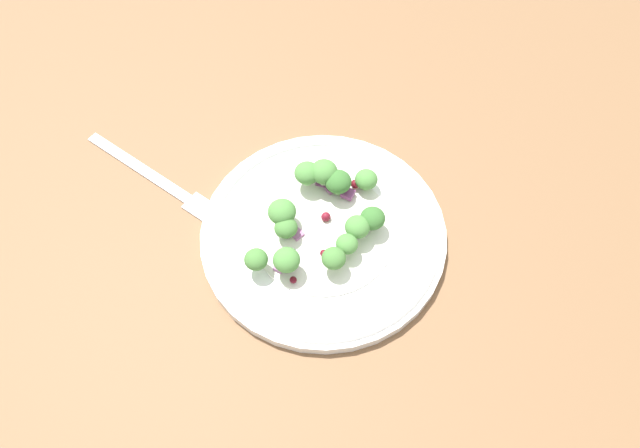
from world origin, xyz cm
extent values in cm
cube|color=brown|center=(0.00, 0.00, -1.00)|extent=(180.00, 180.00, 2.00)
cylinder|color=white|center=(-0.36, 2.08, 0.60)|extent=(25.51, 25.51, 1.20)
torus|color=white|center=(-0.36, 2.08, 1.20)|extent=(24.46, 24.46, 1.00)
cylinder|color=white|center=(-0.36, 2.08, 1.30)|extent=(14.79, 14.79, 0.20)
cylinder|color=#8EB77A|center=(0.69, 7.02, 2.22)|extent=(1.05, 1.05, 1.05)
ellipsoid|color=#386B2D|center=(0.69, 7.02, 3.47)|extent=(2.79, 2.79, 2.09)
cylinder|color=#9EC684|center=(-2.71, 7.47, 2.36)|extent=(1.01, 1.01, 1.01)
ellipsoid|color=#4C843D|center=(-2.71, 7.47, 3.57)|extent=(2.70, 2.70, 2.03)
cylinder|color=#ADD18E|center=(3.50, 8.28, 1.73)|extent=(0.91, 0.91, 0.91)
ellipsoid|color=#4C843D|center=(3.50, 8.28, 2.83)|extent=(2.43, 2.43, 1.82)
cylinder|color=#ADD18E|center=(-4.32, 2.35, 2.20)|extent=(1.09, 1.09, 1.09)
ellipsoid|color=#4C843D|center=(-4.32, 2.35, 3.50)|extent=(2.90, 2.90, 2.17)
cylinder|color=#9EC684|center=(-0.97, 7.81, 2.49)|extent=(1.08, 1.08, 1.08)
ellipsoid|color=#4C843D|center=(-0.97, 7.81, 3.79)|extent=(2.89, 2.89, 2.16)
cylinder|color=#9EC684|center=(-5.69, -3.33, 2.26)|extent=(0.88, 0.88, 0.88)
ellipsoid|color=#477A38|center=(-5.69, -3.33, 3.31)|extent=(2.35, 2.35, 1.77)
cylinder|color=#8EB77A|center=(3.46, 2.01, 2.25)|extent=(0.95, 0.95, 0.95)
ellipsoid|color=#4C843D|center=(3.46, 2.01, 3.39)|extent=(2.54, 2.54, 1.91)
cylinder|color=#8EB77A|center=(-3.61, 0.86, 1.95)|extent=(0.89, 0.89, 0.89)
ellipsoid|color=#477A38|center=(-3.61, 0.86, 3.02)|extent=(2.37, 2.37, 1.78)
cylinder|color=#ADD18E|center=(2.72, -0.13, 2.19)|extent=(0.83, 0.83, 0.83)
ellipsoid|color=#4C843D|center=(2.72, -0.13, 3.19)|extent=(2.22, 2.22, 1.67)
cylinder|color=#ADD18E|center=(1.72, -1.92, 2.33)|extent=(0.90, 0.90, 0.90)
ellipsoid|color=#477A38|center=(1.72, -1.92, 3.41)|extent=(2.39, 2.39, 1.79)
cylinder|color=#9EC684|center=(4.82, 3.29, 2.20)|extent=(0.96, 0.96, 0.96)
ellipsoid|color=#386B2D|center=(4.82, 3.29, 3.36)|extent=(2.57, 2.57, 1.93)
cylinder|color=#8EB77A|center=(-2.73, -3.01, 2.39)|extent=(1.01, 1.01, 1.01)
ellipsoid|color=#4C843D|center=(-2.73, -3.01, 3.60)|extent=(2.68, 2.68, 2.01)
sphere|color=#4C0A14|center=(-1.89, -4.20, 1.93)|extent=(0.72, 0.72, 0.72)
sphere|color=maroon|center=(2.39, 8.02, 2.05)|extent=(0.97, 0.97, 0.97)
sphere|color=maroon|center=(0.53, -0.76, 1.93)|extent=(0.76, 0.76, 0.76)
sphere|color=maroon|center=(-0.49, 3.57, 1.79)|extent=(1.00, 1.00, 1.00)
cube|color=#A35B93|center=(-2.62, 1.19, 1.47)|extent=(1.65, 1.63, 0.48)
cube|color=#934C84|center=(-3.58, -3.00, 1.56)|extent=(1.12, 1.05, 0.52)
cube|color=#843D75|center=(1.82, 6.73, 1.94)|extent=(1.52, 1.50, 0.57)
cube|color=#843D75|center=(-1.14, 7.97, 1.59)|extent=(1.39, 1.12, 0.38)
cube|color=#934C84|center=(-0.02, 7.25, 1.76)|extent=(1.58, 1.60, 0.36)
cube|color=#843D75|center=(-2.61, -2.32, 1.87)|extent=(1.66, 1.73, 0.52)
cube|color=silver|center=(-21.99, 7.31, 0.25)|extent=(14.06, 7.53, 0.50)
cube|color=silver|center=(-13.60, 3.31, 0.25)|extent=(4.28, 3.71, 0.50)
camera|label=1|loc=(5.42, -30.04, 57.33)|focal=35.25mm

